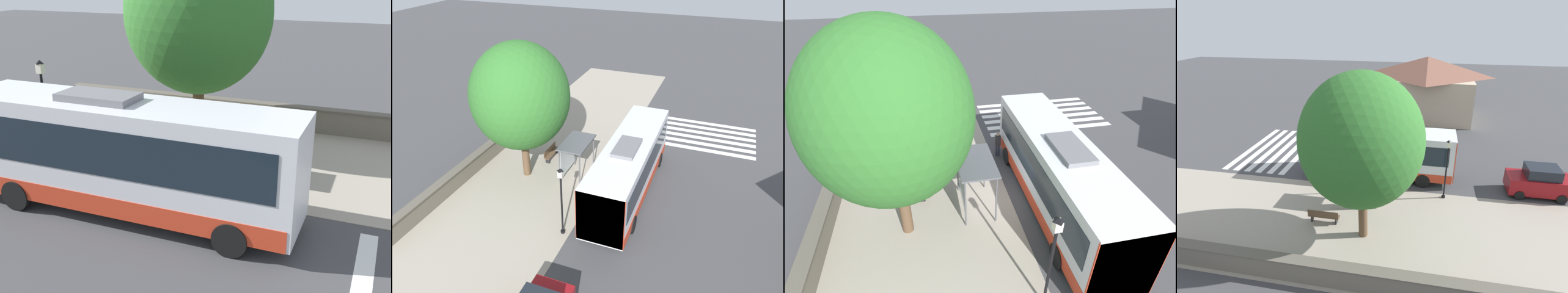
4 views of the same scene
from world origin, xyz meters
The scene contains 10 objects.
ground_plane centered at (0.00, 0.00, 0.00)m, with size 120.00×120.00×0.00m, color #424244.
sidewalk_plaza centered at (-4.50, 0.00, 0.01)m, with size 9.00×44.00×0.02m.
crosswalk_stripes centered at (5.00, 8.88, 0.00)m, with size 9.00×5.25×0.01m.
stone_wall centered at (-8.55, 0.00, 0.60)m, with size 0.60×20.00×1.18m.
bus centered at (1.90, -0.76, 1.97)m, with size 2.64×10.89×3.82m.
bus_shelter centered at (-1.92, -0.13, 2.15)m, with size 1.67×2.81×2.62m.
pedestrian centered at (0.34, 3.97, 0.93)m, with size 0.34×0.22×1.60m.
bench centered at (-4.39, 1.36, 0.48)m, with size 0.40×1.84×0.88m.
street_lamp_near centered at (-0.39, -5.56, 2.47)m, with size 0.28×0.28×4.16m.
shade_tree centered at (-5.01, -1.12, 5.63)m, with size 6.09×6.09×8.99m.
Camera 2 is at (6.50, -19.82, 14.34)m, focal length 35.00 mm.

